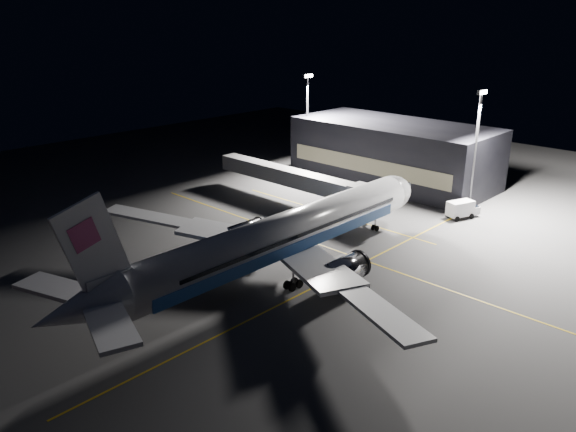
{
  "coord_description": "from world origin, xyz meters",
  "views": [
    {
      "loc": [
        -48.84,
        -47.15,
        32.07
      ],
      "look_at": [
        3.79,
        3.08,
        6.0
      ],
      "focal_mm": 35.0,
      "sensor_mm": 36.0,
      "label": 1
    }
  ],
  "objects_px": {
    "service_truck": "(463,209)",
    "floodlight_mast_south": "(476,140)",
    "airliner": "(279,237)",
    "safety_cone_c": "(206,262)",
    "safety_cone_b": "(235,272)",
    "floodlight_mast_north": "(307,114)",
    "safety_cone_a": "(228,270)",
    "jet_bridge": "(298,179)",
    "baggage_tug": "(213,250)"
  },
  "relations": [
    {
      "from": "airliner",
      "to": "safety_cone_c",
      "type": "bearing_deg",
      "value": 117.0
    },
    {
      "from": "safety_cone_b",
      "to": "jet_bridge",
      "type": "bearing_deg",
      "value": 27.2
    },
    {
      "from": "floodlight_mast_north",
      "to": "safety_cone_b",
      "type": "height_order",
      "value": "floodlight_mast_north"
    },
    {
      "from": "jet_bridge",
      "to": "floodlight_mast_south",
      "type": "height_order",
      "value": "floodlight_mast_south"
    },
    {
      "from": "jet_bridge",
      "to": "floodlight_mast_south",
      "type": "distance_m",
      "value": 31.05
    },
    {
      "from": "airliner",
      "to": "safety_cone_b",
      "type": "distance_m",
      "value": 7.59
    },
    {
      "from": "baggage_tug",
      "to": "safety_cone_a",
      "type": "height_order",
      "value": "baggage_tug"
    },
    {
      "from": "service_truck",
      "to": "floodlight_mast_north",
      "type": "bearing_deg",
      "value": 103.87
    },
    {
      "from": "safety_cone_b",
      "to": "baggage_tug",
      "type": "bearing_deg",
      "value": 74.34
    },
    {
      "from": "floodlight_mast_south",
      "to": "floodlight_mast_north",
      "type": "bearing_deg",
      "value": 90.0
    },
    {
      "from": "jet_bridge",
      "to": "safety_cone_a",
      "type": "xyz_separation_m",
      "value": [
        -27.56,
        -12.89,
        -4.27
      ]
    },
    {
      "from": "jet_bridge",
      "to": "safety_cone_b",
      "type": "height_order",
      "value": "jet_bridge"
    },
    {
      "from": "jet_bridge",
      "to": "floodlight_mast_south",
      "type": "xyz_separation_m",
      "value": [
        18.0,
        -24.07,
        7.79
      ]
    },
    {
      "from": "floodlight_mast_north",
      "to": "service_truck",
      "type": "xyz_separation_m",
      "value": [
        -4.39,
        -39.02,
        -10.8
      ]
    },
    {
      "from": "floodlight_mast_north",
      "to": "floodlight_mast_south",
      "type": "distance_m",
      "value": 38.0
    },
    {
      "from": "safety_cone_c",
      "to": "baggage_tug",
      "type": "bearing_deg",
      "value": 32.15
    },
    {
      "from": "service_truck",
      "to": "safety_cone_b",
      "type": "height_order",
      "value": "service_truck"
    },
    {
      "from": "service_truck",
      "to": "safety_cone_c",
      "type": "xyz_separation_m",
      "value": [
        -41.47,
        16.44,
        -1.3
      ]
    },
    {
      "from": "safety_cone_c",
      "to": "floodlight_mast_south",
      "type": "bearing_deg",
      "value": -18.58
    },
    {
      "from": "floodlight_mast_north",
      "to": "safety_cone_b",
      "type": "distance_m",
      "value": 54.63
    },
    {
      "from": "service_truck",
      "to": "safety_cone_c",
      "type": "distance_m",
      "value": 44.63
    },
    {
      "from": "jet_bridge",
      "to": "floodlight_mast_south",
      "type": "relative_size",
      "value": 1.66
    },
    {
      "from": "floodlight_mast_north",
      "to": "safety_cone_c",
      "type": "xyz_separation_m",
      "value": [
        -45.86,
        -22.59,
        -12.1
      ]
    },
    {
      "from": "jet_bridge",
      "to": "safety_cone_b",
      "type": "distance_m",
      "value": 31.04
    },
    {
      "from": "jet_bridge",
      "to": "floodlight_mast_north",
      "type": "relative_size",
      "value": 1.66
    },
    {
      "from": "airliner",
      "to": "service_truck",
      "type": "distance_m",
      "value": 37.52
    },
    {
      "from": "baggage_tug",
      "to": "safety_cone_c",
      "type": "height_order",
      "value": "baggage_tug"
    },
    {
      "from": "safety_cone_a",
      "to": "safety_cone_c",
      "type": "xyz_separation_m",
      "value": [
        -0.31,
        4.23,
        -0.04
      ]
    },
    {
      "from": "safety_cone_a",
      "to": "safety_cone_b",
      "type": "bearing_deg",
      "value": -79.88
    },
    {
      "from": "floodlight_mast_north",
      "to": "service_truck",
      "type": "relative_size",
      "value": 3.36
    },
    {
      "from": "floodlight_mast_north",
      "to": "safety_cone_a",
      "type": "xyz_separation_m",
      "value": [
        -45.56,
        -26.82,
        -12.06
      ]
    },
    {
      "from": "floodlight_mast_south",
      "to": "safety_cone_a",
      "type": "relative_size",
      "value": 33.38
    },
    {
      "from": "safety_cone_b",
      "to": "airliner",
      "type": "bearing_deg",
      "value": -43.12
    },
    {
      "from": "jet_bridge",
      "to": "safety_cone_b",
      "type": "xyz_separation_m",
      "value": [
        -27.35,
        -14.06,
        -4.25
      ]
    },
    {
      "from": "baggage_tug",
      "to": "safety_cone_a",
      "type": "xyz_separation_m",
      "value": [
        -2.16,
        -5.78,
        -0.54
      ]
    },
    {
      "from": "safety_cone_a",
      "to": "floodlight_mast_south",
      "type": "bearing_deg",
      "value": -13.79
    },
    {
      "from": "safety_cone_b",
      "to": "safety_cone_a",
      "type": "bearing_deg",
      "value": 100.12
    },
    {
      "from": "floodlight_mast_south",
      "to": "safety_cone_c",
      "type": "relative_size",
      "value": 38.08
    },
    {
      "from": "floodlight_mast_south",
      "to": "safety_cone_b",
      "type": "distance_m",
      "value": 47.98
    },
    {
      "from": "airliner",
      "to": "safety_cone_c",
      "type": "height_order",
      "value": "airliner"
    },
    {
      "from": "baggage_tug",
      "to": "safety_cone_c",
      "type": "xyz_separation_m",
      "value": [
        -2.47,
        -1.55,
        -0.58
      ]
    },
    {
      "from": "jet_bridge",
      "to": "floodlight_mast_south",
      "type": "bearing_deg",
      "value": -53.21
    },
    {
      "from": "jet_bridge",
      "to": "baggage_tug",
      "type": "xyz_separation_m",
      "value": [
        -25.4,
        -7.11,
        -3.73
      ]
    },
    {
      "from": "safety_cone_b",
      "to": "service_truck",
      "type": "bearing_deg",
      "value": -15.08
    },
    {
      "from": "service_truck",
      "to": "floodlight_mast_south",
      "type": "bearing_deg",
      "value": 33.38
    },
    {
      "from": "airliner",
      "to": "baggage_tug",
      "type": "xyz_separation_m",
      "value": [
        -2.32,
        10.95,
        -4.31
      ]
    },
    {
      "from": "floodlight_mast_south",
      "to": "safety_cone_a",
      "type": "distance_m",
      "value": 48.43
    },
    {
      "from": "jet_bridge",
      "to": "floodlight_mast_north",
      "type": "distance_m",
      "value": 24.06
    },
    {
      "from": "airliner",
      "to": "safety_cone_a",
      "type": "distance_m",
      "value": 8.39
    },
    {
      "from": "airliner",
      "to": "floodlight_mast_south",
      "type": "relative_size",
      "value": 2.97
    }
  ]
}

